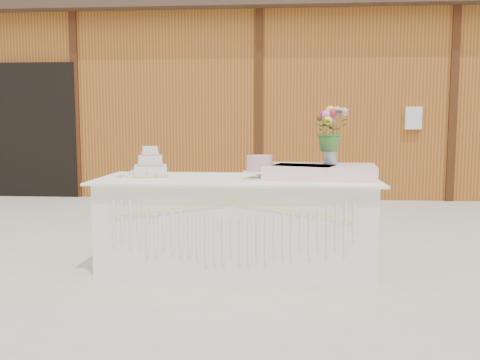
% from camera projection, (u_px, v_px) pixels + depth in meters
% --- Properties ---
extents(ground, '(80.00, 80.00, 0.00)m').
position_uv_depth(ground, '(237.00, 265.00, 4.70)').
color(ground, beige).
rests_on(ground, ground).
extents(barn, '(12.60, 4.60, 3.30)m').
position_uv_depth(barn, '(263.00, 99.00, 10.45)').
color(barn, '#A75F23').
rests_on(barn, ground).
extents(cake_table, '(2.40, 1.00, 0.77)m').
position_uv_depth(cake_table, '(237.00, 222.00, 4.65)').
color(cake_table, white).
rests_on(cake_table, ground).
extents(wedding_cake, '(0.36, 0.36, 0.27)m').
position_uv_depth(wedding_cake, '(150.00, 166.00, 4.76)').
color(wedding_cake, silver).
rests_on(wedding_cake, cake_table).
extents(pink_cake_stand, '(0.28, 0.28, 0.20)m').
position_uv_depth(pink_cake_stand, '(260.00, 166.00, 4.51)').
color(pink_cake_stand, white).
rests_on(pink_cake_stand, cake_table).
extents(satin_runner, '(0.99, 0.63, 0.12)m').
position_uv_depth(satin_runner, '(320.00, 172.00, 4.57)').
color(satin_runner, '#FFD7CD').
rests_on(satin_runner, cake_table).
extents(flower_vase, '(0.12, 0.12, 0.16)m').
position_uv_depth(flower_vase, '(330.00, 155.00, 4.63)').
color(flower_vase, '#BABABF').
rests_on(flower_vase, satin_runner).
extents(bouquet, '(0.42, 0.41, 0.35)m').
position_uv_depth(bouquet, '(331.00, 125.00, 4.60)').
color(bouquet, '#3B702D').
rests_on(bouquet, flower_vase).
extents(loose_flowers, '(0.21, 0.41, 0.02)m').
position_uv_depth(loose_flowers, '(130.00, 174.00, 4.84)').
color(loose_flowers, pink).
rests_on(loose_flowers, cake_table).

